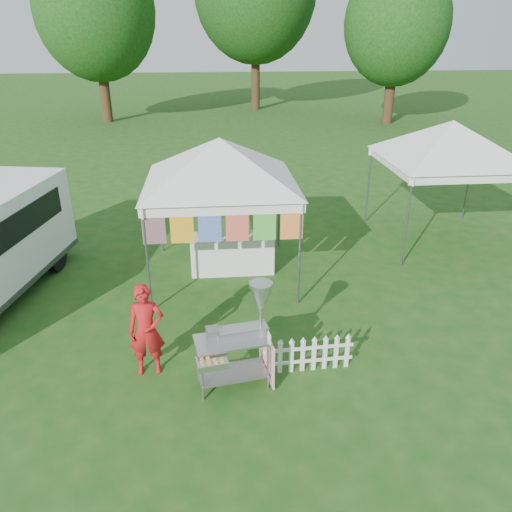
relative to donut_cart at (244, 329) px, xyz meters
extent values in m
plane|color=#184D16|center=(-0.19, 0.26, -0.98)|extent=(120.00, 120.00, 0.00)
cylinder|color=#59595E|center=(-1.61, 2.34, 0.07)|extent=(0.04, 0.04, 2.10)
cylinder|color=#59595E|center=(1.23, 2.34, 0.07)|extent=(0.04, 0.04, 2.10)
cylinder|color=#59595E|center=(-1.61, 5.18, 0.07)|extent=(0.04, 0.04, 2.10)
cylinder|color=#59595E|center=(1.23, 5.18, 0.07)|extent=(0.04, 0.04, 2.10)
cube|color=white|center=(-0.19, 2.34, 1.02)|extent=(3.00, 0.03, 0.22)
cube|color=white|center=(-0.19, 5.18, 1.02)|extent=(3.00, 0.03, 0.22)
pyramid|color=white|center=(-0.19, 3.76, 2.02)|extent=(4.24, 4.24, 0.90)
cylinder|color=#59595E|center=(-0.19, 2.34, 1.10)|extent=(3.00, 0.03, 0.03)
cube|color=#DE560B|center=(-1.44, 2.34, 0.75)|extent=(0.42, 0.01, 0.70)
cube|color=#D14817|center=(-0.94, 2.34, 0.75)|extent=(0.42, 0.01, 0.70)
cube|color=#7517A1|center=(-0.44, 2.34, 0.75)|extent=(0.42, 0.01, 0.70)
cube|color=#C01856|center=(0.06, 2.34, 0.75)|extent=(0.42, 0.01, 0.70)
cube|color=#189248|center=(0.56, 2.34, 0.75)|extent=(0.42, 0.01, 0.70)
cube|color=#FC1C39|center=(1.06, 2.34, 0.75)|extent=(0.42, 0.01, 0.70)
cylinder|color=#59595E|center=(3.89, 3.84, 0.07)|extent=(0.04, 0.04, 2.10)
cylinder|color=#59595E|center=(3.89, 6.68, 0.07)|extent=(0.04, 0.04, 2.10)
cylinder|color=#59595E|center=(6.73, 6.68, 0.07)|extent=(0.04, 0.04, 2.10)
cube|color=white|center=(5.31, 3.84, 1.02)|extent=(3.00, 0.03, 0.22)
cube|color=white|center=(5.31, 6.68, 1.02)|extent=(3.00, 0.03, 0.22)
pyramid|color=white|center=(5.31, 5.26, 2.02)|extent=(4.24, 4.24, 0.90)
cylinder|color=#59595E|center=(5.31, 3.84, 1.10)|extent=(3.00, 0.03, 0.03)
cylinder|color=#342312|center=(-6.19, 24.26, 1.00)|extent=(0.56, 0.56, 3.96)
ellipsoid|color=#2C641B|center=(-6.19, 24.26, 4.87)|extent=(6.40, 6.40, 7.36)
cylinder|color=#342312|center=(2.81, 28.26, 1.44)|extent=(0.56, 0.56, 4.84)
cylinder|color=#342312|center=(9.81, 22.26, 0.78)|extent=(0.56, 0.56, 3.52)
ellipsoid|color=#2C641B|center=(9.81, 22.26, 4.22)|extent=(5.60, 5.60, 6.44)
cylinder|color=gray|center=(-0.62, -0.32, -0.57)|extent=(0.04, 0.04, 0.81)
cylinder|color=gray|center=(0.35, -0.16, -0.57)|extent=(0.04, 0.04, 0.81)
cylinder|color=gray|center=(-0.69, 0.11, -0.57)|extent=(0.04, 0.04, 0.81)
cylinder|color=gray|center=(0.27, 0.28, -0.57)|extent=(0.04, 0.04, 0.81)
cube|color=gray|center=(-0.17, -0.02, -0.75)|extent=(1.10, 0.68, 0.01)
cube|color=#B7B7BC|center=(-0.17, -0.02, -0.17)|extent=(1.16, 0.71, 0.04)
cube|color=#B7B7BC|center=(-0.02, 0.05, -0.08)|extent=(0.79, 0.35, 0.13)
cube|color=gray|center=(-0.45, -0.02, -0.05)|extent=(0.21, 0.23, 0.20)
cylinder|color=gray|center=(0.26, 0.10, 0.24)|extent=(0.05, 0.05, 0.81)
cone|color=#B7B7BC|center=(0.26, 0.10, 0.46)|extent=(0.37, 0.37, 0.36)
cylinder|color=#B7B7BC|center=(0.26, 0.10, 0.66)|extent=(0.39, 0.39, 0.05)
cube|color=#B7B7BC|center=(-0.47, -0.42, -0.26)|extent=(0.47, 0.34, 0.09)
cube|color=#F4A4A5|center=(0.37, 0.07, -0.57)|extent=(0.13, 0.67, 0.73)
cube|color=white|center=(0.36, -0.19, -0.06)|extent=(0.03, 0.13, 0.16)
imported|color=red|center=(-1.46, 0.44, -0.22)|extent=(0.57, 0.40, 1.52)
cube|color=white|center=(-4.67, 5.03, -0.18)|extent=(2.00, 1.05, 0.90)
cube|color=black|center=(-3.97, 3.31, 0.57)|extent=(0.54, 2.71, 0.55)
cube|color=black|center=(-4.60, 5.40, 0.57)|extent=(1.68, 0.35, 0.55)
cylinder|color=black|center=(-3.90, 4.32, -0.64)|extent=(0.35, 0.71, 0.68)
cube|color=white|center=(0.40, 0.19, -0.70)|extent=(0.07, 0.02, 0.56)
cube|color=white|center=(0.58, 0.20, -0.70)|extent=(0.07, 0.02, 0.56)
cube|color=white|center=(0.76, 0.20, -0.70)|extent=(0.07, 0.02, 0.56)
cube|color=white|center=(0.93, 0.21, -0.70)|extent=(0.07, 0.02, 0.56)
cube|color=white|center=(1.11, 0.22, -0.70)|extent=(0.07, 0.02, 0.56)
cube|color=white|center=(1.29, 0.23, -0.70)|extent=(0.07, 0.02, 0.56)
cube|color=white|center=(1.47, 0.24, -0.70)|extent=(0.07, 0.02, 0.56)
cube|color=white|center=(1.65, 0.25, -0.70)|extent=(0.07, 0.02, 0.56)
cube|color=white|center=(1.02, 0.22, -0.80)|extent=(1.44, 0.10, 0.05)
cube|color=white|center=(1.02, 0.22, -0.56)|extent=(1.44, 0.10, 0.05)
cube|color=white|center=(0.02, 3.95, -0.57)|extent=(1.80, 0.70, 0.82)
camera|label=1|loc=(-0.39, -6.13, 3.97)|focal=35.00mm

